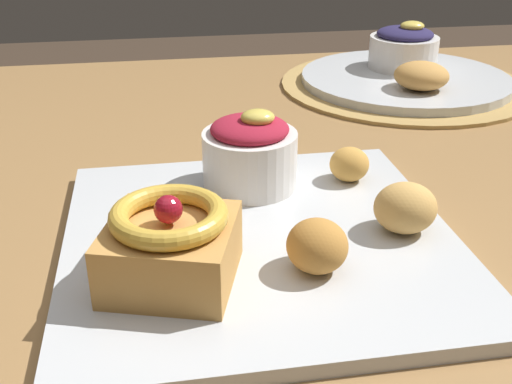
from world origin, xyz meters
name	(u,v)px	position (x,y,z in m)	size (l,w,h in m)	color
dining_table	(236,278)	(0.00, 0.00, 0.65)	(1.50, 1.07, 0.73)	olive
woven_placemat	(405,85)	(0.29, 0.32, 0.73)	(0.35, 0.35, 0.01)	#AD894C
front_plate	(260,241)	(0.01, -0.08, 0.74)	(0.31, 0.31, 0.01)	silver
cake_slice	(171,244)	(-0.06, -0.13, 0.77)	(0.11, 0.11, 0.07)	#C68E47
berry_ramekin	(250,153)	(0.02, 0.01, 0.77)	(0.09, 0.09, 0.07)	white
fritter_front	(405,208)	(0.12, -0.09, 0.76)	(0.05, 0.05, 0.04)	tan
fritter_middle	(317,246)	(0.04, -0.13, 0.76)	(0.04, 0.05, 0.04)	#BC7F38
fritter_back	(349,164)	(0.11, 0.01, 0.76)	(0.04, 0.04, 0.03)	gold
back_plate	(405,79)	(0.29, 0.32, 0.74)	(0.30, 0.30, 0.01)	silver
back_ramekin	(404,48)	(0.30, 0.36, 0.78)	(0.10, 0.10, 0.07)	white
back_pastry	(421,76)	(0.28, 0.26, 0.77)	(0.07, 0.07, 0.04)	#C68E47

